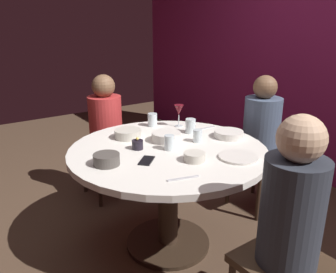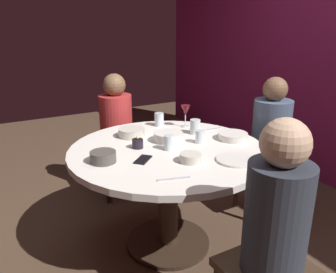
{
  "view_description": "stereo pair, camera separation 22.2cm",
  "coord_description": "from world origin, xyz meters",
  "px_view_note": "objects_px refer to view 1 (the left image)",
  "views": [
    {
      "loc": [
        1.71,
        -1.23,
        1.54
      ],
      "look_at": [
        0.0,
        0.0,
        0.83
      ],
      "focal_mm": 36.32,
      "sensor_mm": 36.0,
      "label": 1
    },
    {
      "loc": [
        1.83,
        -1.04,
        1.54
      ],
      "look_at": [
        0.0,
        0.0,
        0.83
      ],
      "focal_mm": 36.32,
      "sensor_mm": 36.0,
      "label": 2
    }
  ],
  "objects_px": {
    "seated_diner_back": "(261,129)",
    "cell_phone": "(147,161)",
    "dinner_plate": "(238,157)",
    "bowl_serving_large": "(229,134)",
    "cup_by_right_diner": "(169,143)",
    "dining_table": "(168,170)",
    "cup_by_left_diner": "(152,120)",
    "bowl_sauce_side": "(107,159)",
    "candle_holder": "(138,145)",
    "bowl_salad_center": "(128,134)",
    "bowl_small_white": "(194,157)",
    "cup_near_candle": "(190,126)",
    "seated_diner_left": "(106,123)",
    "bowl_rice_portion": "(166,137)",
    "wine_glass": "(179,111)",
    "cup_center_front": "(198,136)",
    "seated_diner_right": "(292,212)"
  },
  "relations": [
    {
      "from": "dinner_plate",
      "to": "bowl_serving_large",
      "type": "xyz_separation_m",
      "value": [
        -0.32,
        0.24,
        0.02
      ]
    },
    {
      "from": "bowl_serving_large",
      "to": "cup_by_left_diner",
      "type": "xyz_separation_m",
      "value": [
        -0.55,
        -0.3,
        0.03
      ]
    },
    {
      "from": "wine_glass",
      "to": "bowl_rice_portion",
      "type": "height_order",
      "value": "wine_glass"
    },
    {
      "from": "cup_by_left_diner",
      "to": "seated_diner_right",
      "type": "bearing_deg",
      "value": -7.56
    },
    {
      "from": "dining_table",
      "to": "cup_near_candle",
      "type": "relative_size",
      "value": 12.17
    },
    {
      "from": "seated_diner_back",
      "to": "cell_phone",
      "type": "xyz_separation_m",
      "value": [
        0.11,
        -1.18,
        0.04
      ]
    },
    {
      "from": "seated_diner_left",
      "to": "bowl_salad_center",
      "type": "xyz_separation_m",
      "value": [
        0.61,
        -0.11,
        0.08
      ]
    },
    {
      "from": "cup_by_right_diner",
      "to": "bowl_serving_large",
      "type": "bearing_deg",
      "value": 85.02
    },
    {
      "from": "dining_table",
      "to": "cup_by_left_diner",
      "type": "relative_size",
      "value": 12.59
    },
    {
      "from": "candle_holder",
      "to": "bowl_salad_center",
      "type": "distance_m",
      "value": 0.25
    },
    {
      "from": "seated_diner_back",
      "to": "cup_center_front",
      "type": "height_order",
      "value": "seated_diner_back"
    },
    {
      "from": "seated_diner_left",
      "to": "bowl_salad_center",
      "type": "bearing_deg",
      "value": -10.46
    },
    {
      "from": "cup_by_left_diner",
      "to": "cup_center_front",
      "type": "height_order",
      "value": "cup_by_left_diner"
    },
    {
      "from": "cup_near_candle",
      "to": "cup_center_front",
      "type": "bearing_deg",
      "value": -25.1
    },
    {
      "from": "seated_diner_right",
      "to": "bowl_salad_center",
      "type": "distance_m",
      "value": 1.3
    },
    {
      "from": "seated_diner_left",
      "to": "bowl_sauce_side",
      "type": "height_order",
      "value": "seated_diner_left"
    },
    {
      "from": "seated_diner_right",
      "to": "bowl_rice_portion",
      "type": "distance_m",
      "value": 1.08
    },
    {
      "from": "seated_diner_back",
      "to": "bowl_serving_large",
      "type": "height_order",
      "value": "seated_diner_back"
    },
    {
      "from": "seated_diner_left",
      "to": "cup_by_left_diner",
      "type": "xyz_separation_m",
      "value": [
        0.47,
        0.19,
        0.1
      ]
    },
    {
      "from": "cell_phone",
      "to": "bowl_small_white",
      "type": "distance_m",
      "value": 0.28
    },
    {
      "from": "seated_diner_right",
      "to": "dinner_plate",
      "type": "distance_m",
      "value": 0.61
    },
    {
      "from": "seated_diner_back",
      "to": "cup_by_right_diner",
      "type": "bearing_deg",
      "value": 1.86
    },
    {
      "from": "bowl_serving_large",
      "to": "cup_center_front",
      "type": "bearing_deg",
      "value": -102.4
    },
    {
      "from": "bowl_rice_portion",
      "to": "cup_by_left_diner",
      "type": "relative_size",
      "value": 1.96
    },
    {
      "from": "wine_glass",
      "to": "cup_near_candle",
      "type": "bearing_deg",
      "value": -9.03
    },
    {
      "from": "dining_table",
      "to": "cup_near_candle",
      "type": "distance_m",
      "value": 0.42
    },
    {
      "from": "bowl_salad_center",
      "to": "cup_by_left_diner",
      "type": "xyz_separation_m",
      "value": [
        -0.14,
        0.3,
        0.02
      ]
    },
    {
      "from": "seated_diner_back",
      "to": "bowl_sauce_side",
      "type": "distance_m",
      "value": 1.4
    },
    {
      "from": "bowl_serving_large",
      "to": "bowl_salad_center",
      "type": "distance_m",
      "value": 0.73
    },
    {
      "from": "dinner_plate",
      "to": "bowl_sauce_side",
      "type": "relative_size",
      "value": 1.58
    },
    {
      "from": "bowl_rice_portion",
      "to": "cup_center_front",
      "type": "height_order",
      "value": "cup_center_front"
    },
    {
      "from": "dinner_plate",
      "to": "cell_phone",
      "type": "height_order",
      "value": "dinner_plate"
    },
    {
      "from": "dining_table",
      "to": "dinner_plate",
      "type": "xyz_separation_m",
      "value": [
        0.39,
        0.25,
        0.16
      ]
    },
    {
      "from": "seated_diner_right",
      "to": "bowl_serving_large",
      "type": "bearing_deg",
      "value": -29.01
    },
    {
      "from": "bowl_rice_portion",
      "to": "cup_near_candle",
      "type": "height_order",
      "value": "cup_near_candle"
    },
    {
      "from": "seated_diner_back",
      "to": "cup_by_left_diner",
      "type": "bearing_deg",
      "value": -32.45
    },
    {
      "from": "cell_phone",
      "to": "seated_diner_right",
      "type": "bearing_deg",
      "value": 153.34
    },
    {
      "from": "seated_diner_left",
      "to": "wine_glass",
      "type": "height_order",
      "value": "seated_diner_left"
    },
    {
      "from": "bowl_sauce_side",
      "to": "bowl_salad_center",
      "type": "bearing_deg",
      "value": 136.2
    },
    {
      "from": "cup_near_candle",
      "to": "bowl_serving_large",
      "type": "bearing_deg",
      "value": 33.58
    },
    {
      "from": "seated_diner_left",
      "to": "cup_by_right_diner",
      "type": "bearing_deg",
      "value": -0.69
    },
    {
      "from": "dining_table",
      "to": "dinner_plate",
      "type": "height_order",
      "value": "dinner_plate"
    },
    {
      "from": "bowl_serving_large",
      "to": "cup_by_right_diner",
      "type": "height_order",
      "value": "cup_by_right_diner"
    },
    {
      "from": "dinner_plate",
      "to": "cup_by_left_diner",
      "type": "relative_size",
      "value": 2.34
    },
    {
      "from": "seated_diner_left",
      "to": "bowl_serving_large",
      "type": "xyz_separation_m",
      "value": [
        1.02,
        0.49,
        0.07
      ]
    },
    {
      "from": "candle_holder",
      "to": "cup_near_candle",
      "type": "relative_size",
      "value": 0.76
    },
    {
      "from": "dining_table",
      "to": "wine_glass",
      "type": "relative_size",
      "value": 7.46
    },
    {
      "from": "seated_diner_right",
      "to": "bowl_serving_large",
      "type": "height_order",
      "value": "seated_diner_right"
    },
    {
      "from": "bowl_sauce_side",
      "to": "bowl_rice_portion",
      "type": "height_order",
      "value": "bowl_sauce_side"
    },
    {
      "from": "bowl_serving_large",
      "to": "cup_by_right_diner",
      "type": "bearing_deg",
      "value": -94.98
    }
  ]
}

